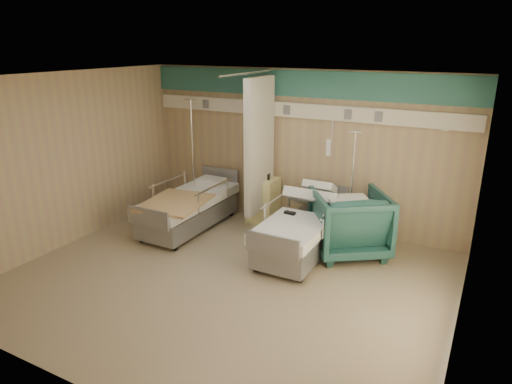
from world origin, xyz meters
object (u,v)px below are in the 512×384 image
(iv_stand_left, at_px, (194,188))
(bed_right, at_px, (302,235))
(bed_left, at_px, (189,212))
(bedside_cabinet, at_px, (263,201))
(visitor_armchair, at_px, (349,223))
(iv_stand_right, at_px, (349,218))

(iv_stand_left, bearing_deg, bed_right, -17.78)
(bed_left, xyz_separation_m, bedside_cabinet, (1.05, 0.90, 0.11))
(bed_right, xyz_separation_m, visitor_armchair, (0.65, 0.37, 0.20))
(bed_right, height_order, visitor_armchair, visitor_armchair)
(bed_left, bearing_deg, iv_stand_right, 18.40)
(bed_left, relative_size, iv_stand_right, 1.15)
(bedside_cabinet, distance_m, iv_stand_left, 1.53)
(bed_right, bearing_deg, iv_stand_left, 162.22)
(bed_right, xyz_separation_m, bedside_cabinet, (-1.15, 0.90, 0.11))
(bedside_cabinet, bearing_deg, iv_stand_left, -178.48)
(bed_left, xyz_separation_m, iv_stand_left, (-0.48, 0.86, 0.14))
(bed_left, bearing_deg, bedside_cabinet, 40.60)
(bed_left, distance_m, iv_stand_right, 2.85)
(bedside_cabinet, distance_m, iv_stand_right, 1.65)
(bedside_cabinet, bearing_deg, bed_left, -139.40)
(iv_stand_right, distance_m, iv_stand_left, 3.18)
(bed_right, distance_m, iv_stand_right, 1.03)
(iv_stand_right, bearing_deg, visitor_armchair, -74.10)
(iv_stand_right, bearing_deg, bedside_cabinet, 179.94)
(bed_right, bearing_deg, visitor_armchair, 29.77)
(bed_right, relative_size, bed_left, 1.00)
(bed_left, bearing_deg, iv_stand_left, 119.19)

